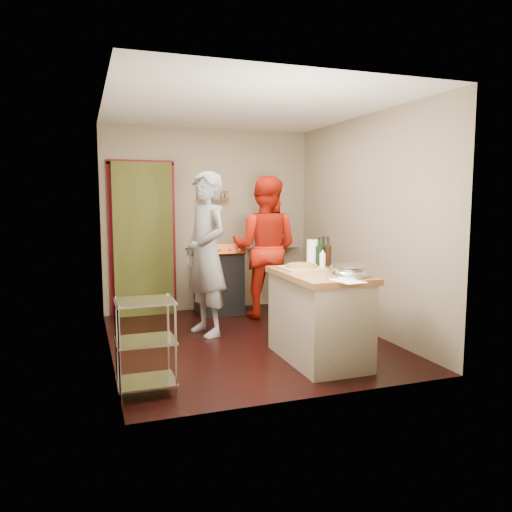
# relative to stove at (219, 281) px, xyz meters

# --- Properties ---
(floor) EXTENTS (3.50, 3.50, 0.00)m
(floor) POSITION_rel_stove_xyz_m (-0.05, -1.42, -0.45)
(floor) COLOR black
(floor) RESTS_ON ground
(back_wall) EXTENTS (3.00, 0.44, 2.60)m
(back_wall) POSITION_rel_stove_xyz_m (-0.69, 0.36, 0.68)
(back_wall) COLOR gray
(back_wall) RESTS_ON ground
(left_wall) EXTENTS (0.04, 3.50, 2.60)m
(left_wall) POSITION_rel_stove_xyz_m (-1.55, -1.42, 0.85)
(left_wall) COLOR gray
(left_wall) RESTS_ON ground
(right_wall) EXTENTS (0.04, 3.50, 2.60)m
(right_wall) POSITION_rel_stove_xyz_m (1.45, -1.42, 0.85)
(right_wall) COLOR gray
(right_wall) RESTS_ON ground
(ceiling) EXTENTS (3.00, 3.50, 0.02)m
(ceiling) POSITION_rel_stove_xyz_m (-0.05, -1.42, 2.16)
(ceiling) COLOR white
(ceiling) RESTS_ON back_wall
(stove) EXTENTS (0.60, 0.63, 1.00)m
(stove) POSITION_rel_stove_xyz_m (0.00, 0.00, 0.00)
(stove) COLOR black
(stove) RESTS_ON ground
(wire_shelving) EXTENTS (0.48, 0.40, 0.80)m
(wire_shelving) POSITION_rel_stove_xyz_m (-1.33, -2.62, -0.01)
(wire_shelving) COLOR silver
(wire_shelving) RESTS_ON ground
(island) EXTENTS (0.70, 1.32, 1.20)m
(island) POSITION_rel_stove_xyz_m (0.41, -2.32, 0.02)
(island) COLOR beige
(island) RESTS_ON ground
(person_stripe) EXTENTS (0.65, 0.81, 1.93)m
(person_stripe) POSITION_rel_stove_xyz_m (-0.42, -1.01, 0.51)
(person_stripe) COLOR #BABABF
(person_stripe) RESTS_ON ground
(person_red) EXTENTS (1.17, 1.10, 1.90)m
(person_red) POSITION_rel_stove_xyz_m (0.53, -0.44, 0.50)
(person_red) COLOR red
(person_red) RESTS_ON ground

